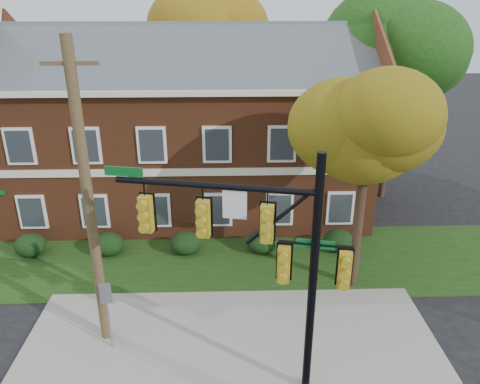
{
  "coord_description": "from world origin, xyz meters",
  "views": [
    {
      "loc": [
        -0.08,
        -12.09,
        10.91
      ],
      "look_at": [
        0.37,
        3.0,
        4.57
      ],
      "focal_mm": 35.0,
      "sensor_mm": 36.0,
      "label": 1
    }
  ],
  "objects_px": {
    "traffic_signal": "(264,251)",
    "sign_post": "(107,305)",
    "tree_right_rear": "(406,54)",
    "hedge_right": "(262,242)",
    "hedge_center": "(186,243)",
    "apartment_building": "(189,119)",
    "hedge_far_left": "(30,245)",
    "tree_near_right": "(376,126)",
    "hedge_far_right": "(338,241)",
    "tree_far_rear": "(216,31)",
    "hedge_left": "(108,244)",
    "utility_pole": "(89,204)"
  },
  "relations": [
    {
      "from": "traffic_signal",
      "to": "sign_post",
      "type": "distance_m",
      "value": 5.93
    },
    {
      "from": "tree_right_rear",
      "to": "hedge_right",
      "type": "bearing_deg",
      "value": -141.98
    },
    {
      "from": "hedge_right",
      "to": "sign_post",
      "type": "distance_m",
      "value": 8.39
    },
    {
      "from": "hedge_center",
      "to": "sign_post",
      "type": "xyz_separation_m",
      "value": [
        -1.99,
        -6.22,
        1.2
      ]
    },
    {
      "from": "apartment_building",
      "to": "hedge_far_left",
      "type": "xyz_separation_m",
      "value": [
        -7.0,
        -5.25,
        -4.46
      ]
    },
    {
      "from": "hedge_center",
      "to": "tree_near_right",
      "type": "xyz_separation_m",
      "value": [
        7.22,
        -2.83,
        6.14
      ]
    },
    {
      "from": "hedge_far_right",
      "to": "sign_post",
      "type": "relative_size",
      "value": 0.55
    },
    {
      "from": "tree_near_right",
      "to": "tree_far_rear",
      "type": "height_order",
      "value": "tree_far_rear"
    },
    {
      "from": "hedge_left",
      "to": "hedge_center",
      "type": "bearing_deg",
      "value": 0.0
    },
    {
      "from": "tree_far_rear",
      "to": "traffic_signal",
      "type": "bearing_deg",
      "value": -85.8
    },
    {
      "from": "sign_post",
      "to": "hedge_right",
      "type": "bearing_deg",
      "value": 39.25
    },
    {
      "from": "hedge_center",
      "to": "traffic_signal",
      "type": "distance_m",
      "value": 9.38
    },
    {
      "from": "traffic_signal",
      "to": "tree_right_rear",
      "type": "bearing_deg",
      "value": 71.04
    },
    {
      "from": "tree_far_rear",
      "to": "traffic_signal",
      "type": "xyz_separation_m",
      "value": [
        1.54,
        -21.02,
        -4.21
      ]
    },
    {
      "from": "hedge_far_left",
      "to": "tree_far_rear",
      "type": "relative_size",
      "value": 0.12
    },
    {
      "from": "tree_right_rear",
      "to": "hedge_center",
      "type": "bearing_deg",
      "value": -151.63
    },
    {
      "from": "tree_right_rear",
      "to": "tree_near_right",
      "type": "bearing_deg",
      "value": -114.58
    },
    {
      "from": "hedge_left",
      "to": "traffic_signal",
      "type": "height_order",
      "value": "traffic_signal"
    },
    {
      "from": "hedge_far_left",
      "to": "hedge_right",
      "type": "xyz_separation_m",
      "value": [
        10.5,
        0.0,
        0.0
      ]
    },
    {
      "from": "hedge_far_right",
      "to": "hedge_far_left",
      "type": "bearing_deg",
      "value": 180.0
    },
    {
      "from": "hedge_right",
      "to": "tree_far_rear",
      "type": "bearing_deg",
      "value": 99.36
    },
    {
      "from": "traffic_signal",
      "to": "apartment_building",
      "type": "bearing_deg",
      "value": 114.39
    },
    {
      "from": "tree_far_rear",
      "to": "apartment_building",
      "type": "bearing_deg",
      "value": -99.71
    },
    {
      "from": "tree_near_right",
      "to": "apartment_building",
      "type": "bearing_deg",
      "value": 131.77
    },
    {
      "from": "sign_post",
      "to": "apartment_building",
      "type": "bearing_deg",
      "value": 70.82
    },
    {
      "from": "hedge_far_left",
      "to": "traffic_signal",
      "type": "height_order",
      "value": "traffic_signal"
    },
    {
      "from": "hedge_center",
      "to": "tree_near_right",
      "type": "distance_m",
      "value": 9.9
    },
    {
      "from": "hedge_center",
      "to": "traffic_signal",
      "type": "xyz_separation_m",
      "value": [
        2.89,
        -7.92,
        4.11
      ]
    },
    {
      "from": "hedge_far_right",
      "to": "traffic_signal",
      "type": "bearing_deg",
      "value": -117.44
    },
    {
      "from": "apartment_building",
      "to": "hedge_far_right",
      "type": "distance_m",
      "value": 9.82
    },
    {
      "from": "tree_near_right",
      "to": "utility_pole",
      "type": "xyz_separation_m",
      "value": [
        -9.52,
        -2.86,
        -1.59
      ]
    },
    {
      "from": "hedge_left",
      "to": "sign_post",
      "type": "xyz_separation_m",
      "value": [
        1.51,
        -6.22,
        1.2
      ]
    },
    {
      "from": "hedge_far_left",
      "to": "sign_post",
      "type": "xyz_separation_m",
      "value": [
        5.01,
        -6.22,
        1.2
      ]
    },
    {
      "from": "tree_right_rear",
      "to": "tree_far_rear",
      "type": "bearing_deg",
      "value": 145.0
    },
    {
      "from": "apartment_building",
      "to": "hedge_right",
      "type": "distance_m",
      "value": 7.73
    },
    {
      "from": "hedge_center",
      "to": "sign_post",
      "type": "bearing_deg",
      "value": -107.72
    },
    {
      "from": "hedge_left",
      "to": "tree_right_rear",
      "type": "height_order",
      "value": "tree_right_rear"
    },
    {
      "from": "hedge_left",
      "to": "sign_post",
      "type": "distance_m",
      "value": 6.52
    },
    {
      "from": "tree_near_right",
      "to": "tree_far_rear",
      "type": "relative_size",
      "value": 0.74
    },
    {
      "from": "hedge_left",
      "to": "hedge_right",
      "type": "distance_m",
      "value": 7.0
    },
    {
      "from": "apartment_building",
      "to": "tree_near_right",
      "type": "distance_m",
      "value": 10.97
    },
    {
      "from": "apartment_building",
      "to": "hedge_left",
      "type": "relative_size",
      "value": 13.43
    },
    {
      "from": "utility_pole",
      "to": "sign_post",
      "type": "distance_m",
      "value": 3.41
    },
    {
      "from": "hedge_left",
      "to": "sign_post",
      "type": "height_order",
      "value": "sign_post"
    },
    {
      "from": "apartment_building",
      "to": "sign_post",
      "type": "distance_m",
      "value": 12.1
    },
    {
      "from": "hedge_far_right",
      "to": "hedge_right",
      "type": "bearing_deg",
      "value": 180.0
    },
    {
      "from": "hedge_left",
      "to": "hedge_center",
      "type": "relative_size",
      "value": 1.0
    },
    {
      "from": "tree_near_right",
      "to": "traffic_signal",
      "type": "height_order",
      "value": "tree_near_right"
    },
    {
      "from": "tree_near_right",
      "to": "hedge_far_right",
      "type": "bearing_deg",
      "value": 94.52
    },
    {
      "from": "hedge_far_left",
      "to": "hedge_right",
      "type": "relative_size",
      "value": 1.0
    }
  ]
}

